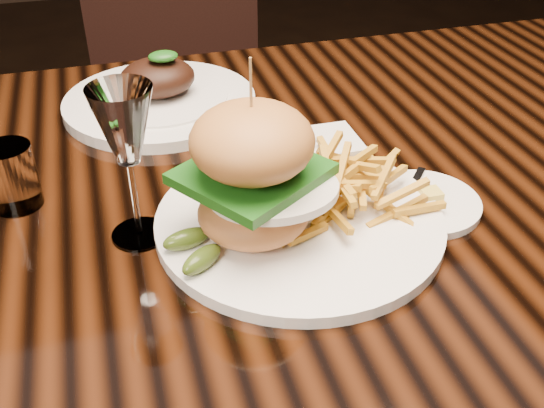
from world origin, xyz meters
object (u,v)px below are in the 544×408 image
object	(u,v)px
dining_table	(242,225)
far_dish	(160,97)
wine_glass	(125,131)
chair_far	(180,70)
burger_plate	(291,189)

from	to	relation	value
dining_table	far_dish	distance (m)	0.27
wine_glass	chair_far	world-z (taller)	chair_far
chair_far	far_dish	bearing A→B (deg)	-96.64
wine_glass	chair_far	xyz separation A→B (m)	(0.18, 0.98, -0.35)
burger_plate	far_dish	bearing A→B (deg)	84.25
burger_plate	chair_far	xyz separation A→B (m)	(0.01, 1.02, -0.27)
wine_glass	far_dish	world-z (taller)	wine_glass
burger_plate	far_dish	distance (m)	0.38
far_dish	wine_glass	bearing A→B (deg)	-101.67
dining_table	burger_plate	world-z (taller)	burger_plate
dining_table	burger_plate	xyz separation A→B (m)	(0.03, -0.12, 0.13)
dining_table	chair_far	distance (m)	0.90
wine_glass	chair_far	bearing A→B (deg)	79.37
dining_table	burger_plate	size ratio (longest dim) A/B	4.72
dining_table	chair_far	world-z (taller)	chair_far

